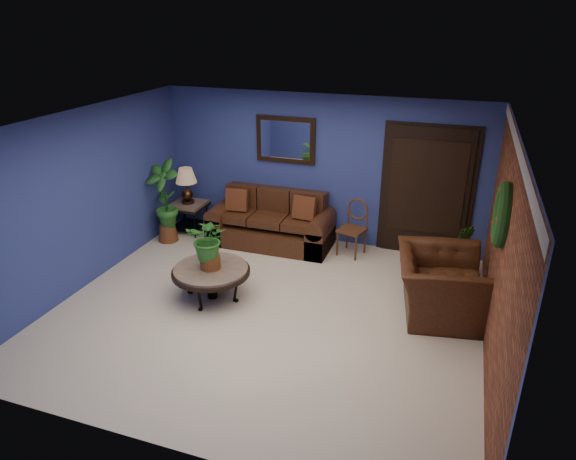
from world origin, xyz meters
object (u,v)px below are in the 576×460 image
(side_chair, at_px, (354,224))
(armchair, at_px, (440,285))
(sofa, at_px, (272,226))
(end_table, at_px, (189,210))
(coffee_table, at_px, (211,272))
(table_lamp, at_px, (186,181))

(side_chair, height_order, armchair, side_chair)
(sofa, relative_size, end_table, 3.47)
(end_table, relative_size, armchair, 0.47)
(coffee_table, xyz_separation_m, side_chair, (1.55, 2.05, 0.11))
(sofa, relative_size, side_chair, 2.25)
(sofa, bearing_deg, end_table, -179.00)
(table_lamp, xyz_separation_m, side_chair, (3.00, 0.07, -0.42))
(end_table, xyz_separation_m, armchair, (4.45, -1.35, -0.00))
(end_table, bearing_deg, side_chair, 1.26)
(coffee_table, distance_m, end_table, 2.46)
(end_table, distance_m, table_lamp, 0.53)
(table_lamp, bearing_deg, coffee_table, -53.86)
(side_chair, bearing_deg, sofa, -163.63)
(end_table, bearing_deg, sofa, 1.00)
(coffee_table, distance_m, table_lamp, 2.52)
(coffee_table, relative_size, end_table, 1.81)
(coffee_table, xyz_separation_m, end_table, (-1.45, 1.99, 0.01))
(coffee_table, distance_m, armchair, 3.07)
(sofa, relative_size, coffee_table, 1.92)
(end_table, relative_size, side_chair, 0.65)
(sofa, xyz_separation_m, table_lamp, (-1.59, -0.03, 0.64))
(side_chair, bearing_deg, armchair, -29.52)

